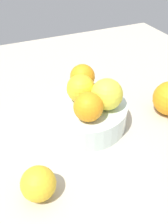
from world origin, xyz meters
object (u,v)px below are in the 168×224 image
Objects in this scene: orange_in_bowl_2 at (82,77)px; orange_in_bowl_0 at (83,88)px; fruit_bowl at (84,114)px; orange_in_bowl_1 at (107,94)px; orange_in_bowl_3 at (88,107)px; orange_loose_1 at (38,184)px.

orange_in_bowl_0 is at bearing 156.78° from orange_in_bowl_2.
fruit_bowl is 7.97cm from orange_in_bowl_1.
fruit_bowl is 7.80cm from orange_in_bowl_3.
orange_loose_1 is (-14.79, 15.00, 0.50)cm from fruit_bowl.
orange_loose_1 reaches higher than fruit_bowl.
orange_in_bowl_0 reaches higher than orange_in_bowl_2.
orange_loose_1 is at bearing 121.86° from orange_in_bowl_1.
fruit_bowl is 21.07cm from orange_loose_1.
orange_in_bowl_1 is at bearing -144.12° from orange_in_bowl_0.
orange_in_bowl_1 reaches higher than orange_in_bowl_0.
orange_in_bowl_2 and orange_in_bowl_3 have the same top height.
orange_in_bowl_1 is (-3.01, -3.96, 6.23)cm from fruit_bowl.
orange_in_bowl_2 reaches higher than orange_loose_1.
orange_in_bowl_2 is at bearing -23.22° from orange_in_bowl_0.
orange_in_bowl_2 is 0.98× the size of orange_in_bowl_3.
orange_in_bowl_2 reaches higher than fruit_bowl.
orange_in_bowl_0 is 5.35cm from orange_in_bowl_2.
orange_in_bowl_1 reaches higher than orange_in_bowl_2.
orange_in_bowl_0 is at bearing -43.03° from orange_loose_1.
orange_in_bowl_0 is 1.04× the size of orange_in_bowl_3.
orange_in_bowl_0 is 23.34cm from orange_loose_1.
fruit_bowl is 6.24cm from orange_in_bowl_0.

